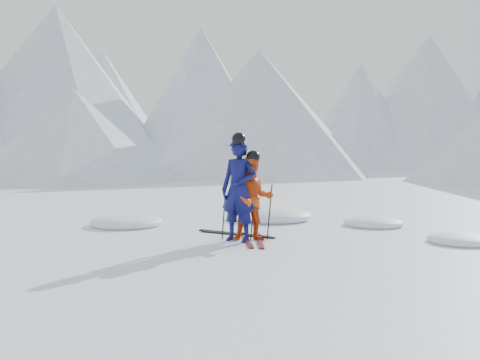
# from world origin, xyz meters

# --- Properties ---
(ground) EXTENTS (160.00, 160.00, 0.00)m
(ground) POSITION_xyz_m (0.00, 0.00, 0.00)
(ground) COLOR white
(ground) RESTS_ON ground
(mountain_range) EXTENTS (106.15, 62.94, 15.53)m
(mountain_range) POSITION_xyz_m (5.71, 35.31, 6.72)
(mountain_range) COLOR #B2BCD1
(mountain_range) RESTS_ON ground
(skier_blue) EXTENTS (0.83, 0.68, 1.94)m
(skier_blue) POSITION_xyz_m (-1.34, -0.57, 0.97)
(skier_blue) COLOR #0C0E4B
(skier_blue) RESTS_ON ground
(skier_red) EXTENTS (0.89, 0.75, 1.60)m
(skier_red) POSITION_xyz_m (-1.08, -0.49, 0.80)
(skier_red) COLOR #D14210
(skier_red) RESTS_ON ground
(pole_blue_left) EXTENTS (0.13, 0.09, 1.29)m
(pole_blue_left) POSITION_xyz_m (-1.64, -0.42, 0.65)
(pole_blue_left) COLOR black
(pole_blue_left) RESTS_ON ground
(pole_blue_right) EXTENTS (0.13, 0.08, 1.29)m
(pole_blue_right) POSITION_xyz_m (-1.09, -0.32, 0.65)
(pole_blue_right) COLOR black
(pole_blue_right) RESTS_ON ground
(pole_red_left) EXTENTS (0.11, 0.09, 1.07)m
(pole_red_left) POSITION_xyz_m (-1.38, -0.24, 0.53)
(pole_red_left) COLOR black
(pole_red_left) RESTS_ON ground
(pole_red_right) EXTENTS (0.11, 0.08, 1.07)m
(pole_red_right) POSITION_xyz_m (-0.78, -0.34, 0.53)
(pole_red_right) COLOR black
(pole_red_right) RESTS_ON ground
(ski_worn_left) EXTENTS (0.49, 1.67, 0.03)m
(ski_worn_left) POSITION_xyz_m (-1.20, -0.49, 0.01)
(ski_worn_left) COLOR black
(ski_worn_left) RESTS_ON ground
(ski_worn_right) EXTENTS (0.37, 1.69, 0.03)m
(ski_worn_right) POSITION_xyz_m (-0.96, -0.49, 0.01)
(ski_worn_right) COLOR black
(ski_worn_right) RESTS_ON ground
(ski_loose_a) EXTENTS (1.59, 0.76, 0.03)m
(ski_loose_a) POSITION_xyz_m (-1.58, 0.26, 0.01)
(ski_loose_a) COLOR black
(ski_loose_a) RESTS_ON ground
(ski_loose_b) EXTENTS (1.61, 0.71, 0.03)m
(ski_loose_b) POSITION_xyz_m (-1.48, 0.11, 0.01)
(ski_loose_b) COLOR black
(ski_loose_b) RESTS_ON ground
(snow_lumps) EXTENTS (8.36, 4.38, 0.45)m
(snow_lumps) POSITION_xyz_m (-1.15, 1.87, 0.00)
(snow_lumps) COLOR white
(snow_lumps) RESTS_ON ground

